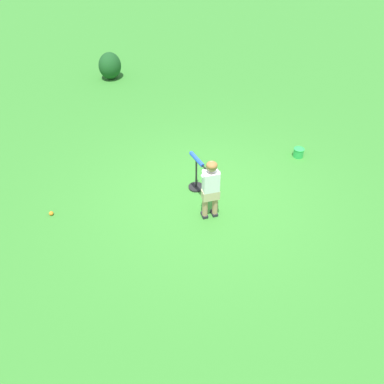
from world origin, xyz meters
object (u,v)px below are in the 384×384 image
(child_batter, at_px, (210,184))
(toy_bucket, at_px, (299,152))
(batting_tee, at_px, (196,183))
(play_ball_far_left, at_px, (51,213))

(child_batter, xyz_separation_m, toy_bucket, (2.15, -1.39, -0.55))
(batting_tee, distance_m, toy_bucket, 2.30)
(play_ball_far_left, distance_m, batting_tee, 2.52)
(batting_tee, bearing_deg, play_ball_far_left, 120.79)
(child_batter, relative_size, play_ball_far_left, 14.73)
(child_batter, height_order, batting_tee, child_batter)
(play_ball_far_left, distance_m, toy_bucket, 4.80)
(child_batter, distance_m, toy_bucket, 2.61)
(child_batter, bearing_deg, play_ball_far_left, 103.91)
(batting_tee, bearing_deg, toy_bucket, -49.79)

